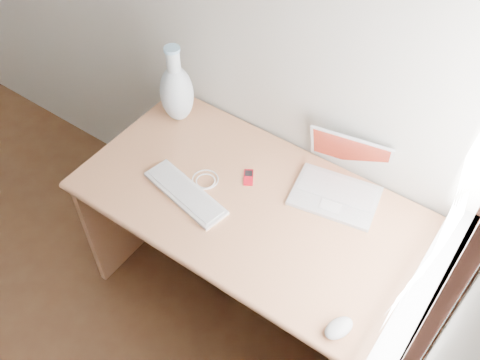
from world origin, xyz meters
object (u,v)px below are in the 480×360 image
Objects in this scene: desk at (269,225)px; vase at (177,91)px; laptop at (342,182)px; external_keyboard at (185,193)px.

vase is (-0.57, 0.12, 0.37)m from desk.
vase reaches higher than desk.
laptop is at bearing 36.61° from desk.
vase is (-0.79, -0.04, 0.10)m from laptop.
desk is at bearing -12.32° from vase.
desk is 0.38m from laptop.
laptop is at bearing 2.63° from vase.
external_keyboard is 1.07× the size of vase.
laptop reaches higher than external_keyboard.
desk is at bearing 49.05° from external_keyboard.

